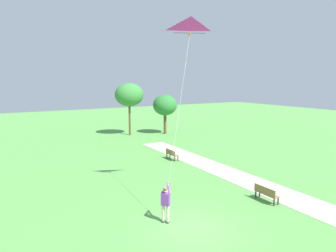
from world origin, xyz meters
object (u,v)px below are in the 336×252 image
Objects in this scene: flying_kite at (191,28)px; park_bench_near_walkway at (266,193)px; person_kite_flyer at (166,201)px; park_bench_far_walkway at (172,154)px; tree_treeline_left at (165,105)px; tree_treeline_center at (129,95)px.

park_bench_near_walkway is (3.51, -2.51, -8.99)m from flying_kite.
person_kite_flyer reaches higher than park_bench_near_walkway.
park_bench_far_walkway is 13.23m from tree_treeline_left.
park_bench_far_walkway is 0.30× the size of tree_treeline_left.
park_bench_far_walkway is at bearing -97.87° from tree_treeline_center.
tree_treeline_left reaches higher than park_bench_near_walkway.
tree_treeline_left reaches higher than park_bench_far_walkway.
person_kite_flyer is 0.37× the size of tree_treeline_left.
park_bench_near_walkway is at bearing -35.56° from flying_kite.
person_kite_flyer is 11.66m from park_bench_far_walkway.
tree_treeline_left is at bearing -18.73° from tree_treeline_center.
tree_treeline_left is (9.74, 19.37, -5.89)m from flying_kite.
park_bench_far_walkway is 0.24× the size of tree_treeline_center.
tree_treeline_center reaches higher than tree_treeline_left.
park_bench_far_walkway is 13.68m from tree_treeline_center.
park_bench_far_walkway is at bearing 57.09° from person_kite_flyer.
flying_kite reaches higher than person_kite_flyer.
flying_kite is 9.97m from park_bench_near_walkway.
person_kite_flyer is 1.21× the size of park_bench_far_walkway.
person_kite_flyer is at bearing -109.73° from tree_treeline_center.
park_bench_near_walkway is at bearing -105.90° from tree_treeline_left.
tree_treeline_left is at bearing 63.31° from flying_kite.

